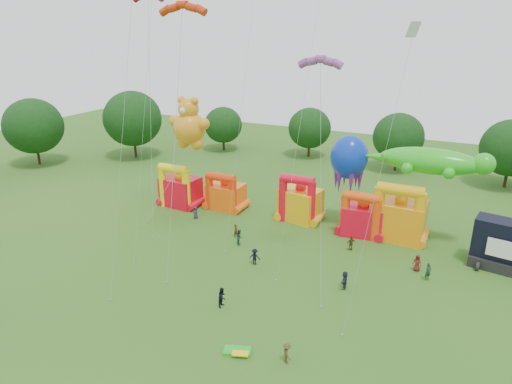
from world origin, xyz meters
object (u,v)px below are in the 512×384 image
at_px(spectator_0, 195,213).
at_px(spectator_4, 351,243).
at_px(octopus_kite, 339,180).
at_px(teddy_bear_kite, 176,163).
at_px(gecko_kite, 429,170).
at_px(bouncy_castle_2, 300,202).
at_px(bouncy_castle_0, 180,189).

xyz_separation_m(spectator_0, spectator_4, (19.83, -0.21, 0.04)).
bearing_deg(octopus_kite, teddy_bear_kite, -165.03).
bearing_deg(octopus_kite, spectator_0, -162.44).
xyz_separation_m(gecko_kite, spectator_4, (-6.47, -5.55, -7.57)).
height_order(teddy_bear_kite, spectator_0, teddy_bear_kite).
xyz_separation_m(gecko_kite, spectator_0, (-26.29, -5.34, -7.61)).
bearing_deg(gecko_kite, bouncy_castle_2, -179.39).
bearing_deg(bouncy_castle_2, teddy_bear_kite, -160.79).
height_order(bouncy_castle_2, octopus_kite, octopus_kite).
bearing_deg(teddy_bear_kite, gecko_kite, 10.23).
bearing_deg(bouncy_castle_2, octopus_kite, 1.14).
height_order(octopus_kite, spectator_4, octopus_kite).
relative_size(teddy_bear_kite, spectator_0, 9.61).
distance_m(teddy_bear_kite, gecko_kite, 29.40).
relative_size(bouncy_castle_2, spectator_0, 3.95).
height_order(bouncy_castle_2, spectator_4, bouncy_castle_2).
distance_m(bouncy_castle_0, spectator_4, 24.35).
bearing_deg(bouncy_castle_0, octopus_kite, 6.43).
relative_size(bouncy_castle_0, teddy_bear_kite, 0.40).
height_order(gecko_kite, spectator_4, gecko_kite).
xyz_separation_m(bouncy_castle_0, octopus_kite, (20.96, 2.36, 3.53)).
distance_m(bouncy_castle_2, octopus_kite, 5.90).
bearing_deg(gecko_kite, teddy_bear_kite, -169.77).
distance_m(gecko_kite, octopus_kite, 9.95).
distance_m(bouncy_castle_2, spectator_0, 13.09).
bearing_deg(spectator_4, spectator_0, -37.67).
bearing_deg(octopus_kite, bouncy_castle_2, -178.86).
bearing_deg(octopus_kite, gecko_kite, 0.35).
relative_size(gecko_kite, spectator_4, 8.37).
distance_m(teddy_bear_kite, spectator_4, 23.22).
height_order(bouncy_castle_0, gecko_kite, gecko_kite).
bearing_deg(spectator_4, octopus_kite, -97.26).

